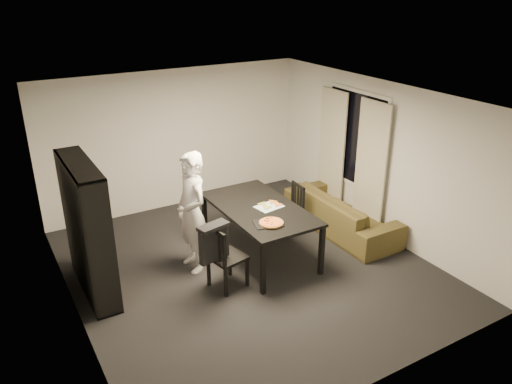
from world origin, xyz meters
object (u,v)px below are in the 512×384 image
chair_left (222,254)px  chair_right (293,205)px  baking_tray (268,223)px  pepperoni_pizza (271,223)px  person (192,213)px  sofa (341,212)px  bookshelf (88,229)px  dining_table (259,211)px

chair_left → chair_right: (1.82, 0.94, -0.06)m
baking_tray → pepperoni_pizza: 0.06m
person → sofa: 2.78m
chair_right → person: size_ratio=0.47×
chair_left → baking_tray: chair_left is taller
chair_right → pepperoni_pizza: size_ratio=2.48×
person → sofa: (2.71, -0.15, -0.59)m
bookshelf → chair_left: size_ratio=1.95×
pepperoni_pizza → chair_left: bearing=176.7°
pepperoni_pizza → baking_tray: bearing=122.4°
pepperoni_pizza → sofa: 2.00m
dining_table → chair_left: size_ratio=2.05×
sofa → person: bearing=86.8°
bookshelf → dining_table: size_ratio=0.95×
chair_right → pepperoni_pizza: pepperoni_pizza is taller
bookshelf → dining_table: 2.52m
bookshelf → person: (1.45, -0.17, -0.03)m
chair_left → chair_right: chair_left is taller
chair_right → person: 2.00m
chair_left → pepperoni_pizza: 0.83m
pepperoni_pizza → sofa: size_ratio=0.15×
baking_tray → chair_right: bearing=41.1°
person → pepperoni_pizza: person is taller
bookshelf → baking_tray: 2.48m
bookshelf → pepperoni_pizza: (2.34, -0.93, -0.09)m
person → dining_table: bearing=77.7°
dining_table → chair_left: chair_left is taller
dining_table → chair_left: 1.09m
person → chair_right: bearing=94.0°
chair_right → person: person is taller
dining_table → pepperoni_pizza: bearing=-104.3°
person → sofa: bearing=84.4°
person → baking_tray: size_ratio=4.59×
bookshelf → dining_table: (2.49, -0.35, -0.19)m
chair_right → pepperoni_pizza: bearing=-43.7°
chair_left → sofa: size_ratio=0.43×
dining_table → sofa: bearing=1.0°
chair_left → baking_tray: bearing=-101.8°
pepperoni_pizza → sofa: (1.83, 0.62, -0.53)m
bookshelf → baking_tray: bookshelf is taller
person → pepperoni_pizza: 1.17m
chair_right → dining_table: bearing=-62.9°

